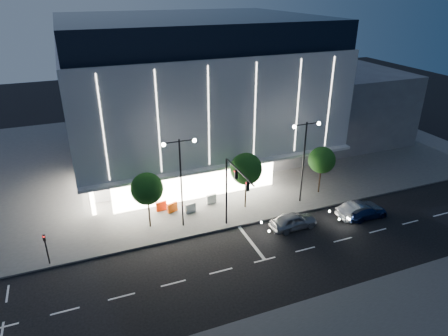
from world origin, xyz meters
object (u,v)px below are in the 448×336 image
street_lamp_east (304,151)px  tree_right (322,161)px  car_lead (293,221)px  barrier_b (191,208)px  traffic_mast (233,185)px  barrier_a (161,206)px  tree_left (147,190)px  car_third (366,211)px  barrier_c (172,207)px  street_lamp_west (181,171)px  ped_signal_far (46,246)px  tree_mid (246,171)px  barrier_d (211,199)px  car_second (359,210)px

street_lamp_east → tree_right: 3.81m
car_lead → barrier_b: size_ratio=4.20×
traffic_mast → barrier_a: size_ratio=6.43×
tree_left → barrier_a: bearing=56.1°
car_third → barrier_b: bearing=66.5°
street_lamp_east → barrier_c: street_lamp_east is taller
barrier_a → street_lamp_east: bearing=-19.8°
street_lamp_west → ped_signal_far: street_lamp_west is taller
tree_mid → barrier_c: 8.40m
street_lamp_east → barrier_d: size_ratio=8.18×
tree_left → car_third: bearing=-16.6°
car_third → street_lamp_east: bearing=41.9°
ped_signal_far → car_lead: size_ratio=0.65×
car_lead → barrier_a: 13.41m
traffic_mast → car_third: traffic_mast is taller
car_lead → barrier_b: (-8.37, 6.15, -0.14)m
traffic_mast → tree_mid: size_ratio=1.15×
barrier_a → barrier_d: same height
car_second → barrier_c: size_ratio=4.32×
tree_mid → tree_right: tree_mid is taller
street_lamp_east → tree_mid: street_lamp_east is taller
traffic_mast → tree_mid: bearing=50.6°
ped_signal_far → barrier_d: size_ratio=2.73×
car_lead → car_third: car_lead is taller
street_lamp_east → barrier_a: street_lamp_east is taller
tree_mid → barrier_d: bearing=146.8°
tree_right → barrier_c: 16.75m
car_third → barrier_d: (-13.52, 8.10, -0.01)m
barrier_a → ped_signal_far: bearing=-160.9°
tree_right → car_third: 7.05m
street_lamp_west → car_third: 18.98m
car_lead → barrier_b: car_lead is taller
tree_right → barrier_a: 17.80m
tree_left → barrier_c: (2.67, 1.80, -3.38)m
ped_signal_far → barrier_d: (15.98, 4.52, -1.24)m
traffic_mast → barrier_d: 7.17m
ped_signal_far → barrier_d: ped_signal_far is taller
ped_signal_far → barrier_c: ped_signal_far is taller
tree_right → car_second: (0.90, -5.75, -3.10)m
street_lamp_east → ped_signal_far: street_lamp_east is taller
barrier_c → barrier_b: bearing=-43.6°
tree_left → car_lead: size_ratio=1.24×
car_second → barrier_d: bearing=58.2°
barrier_c → barrier_d: bearing=-16.3°
tree_right → barrier_a: size_ratio=5.01×
tree_mid → traffic_mast: bearing=-129.4°
tree_mid → car_third: bearing=-30.2°
tree_right → car_third: bearing=-76.4°
tree_right → barrier_c: tree_right is taller
tree_mid → barrier_b: (-5.65, 1.03, -3.68)m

